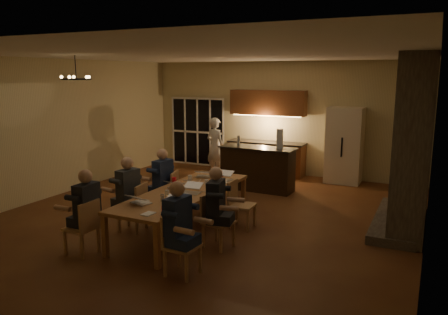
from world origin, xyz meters
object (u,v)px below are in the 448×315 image
redcup_far (221,173)px  laptop_d (191,187)px  refrigerator (344,145)px  can_silver (162,198)px  redcup_mid (174,180)px  bar_bottle (239,140)px  chair_left_mid (132,207)px  mug_mid (207,182)px  plate_left (142,202)px  person_right_mid (216,208)px  laptop_c (177,182)px  bar_blender (280,139)px  chair_left_far (166,193)px  chandelier (76,79)px  dining_table (185,211)px  laptop_e (204,171)px  can_cola (211,172)px  chair_right_mid (219,222)px  mug_back (190,177)px  person_left_mid (129,194)px  chair_right_near (182,245)px  bar_island (257,168)px  mug_front (167,193)px  plate_far (222,182)px  laptop_b (174,198)px  standing_person (215,147)px  person_left_near (87,212)px  chair_left_near (81,227)px  laptop_f (223,175)px  person_left_far (163,182)px  redcup_near (164,210)px  laptop_a (141,197)px  person_right_near (178,228)px  chair_right_far (242,205)px  plate_near (184,201)px

redcup_far → laptop_d: bearing=-86.0°
refrigerator → can_silver: refrigerator is taller
redcup_mid → bar_bottle: bearing=88.9°
refrigerator → laptop_d: bearing=-108.8°
bar_bottle → chair_left_mid: bearing=-96.8°
mug_mid → plate_left: mug_mid is taller
person_right_mid → laptop_c: size_ratio=4.31×
bar_bottle → mug_mid: bearing=-78.5°
redcup_mid → bar_blender: 3.15m
chair_left_far → chandelier: 2.84m
dining_table → redcup_mid: bearing=139.4°
laptop_e → can_cola: (0.04, 0.24, -0.05)m
chair_right_mid → mug_back: 1.79m
person_left_mid → bar_blender: 4.12m
chair_right_near → can_cola: (-1.08, 2.97, 0.37)m
bar_island → mug_front: size_ratio=18.75×
person_right_mid → laptop_d: size_ratio=4.31×
chandelier → plate_far: 3.46m
laptop_b → mug_mid: 1.41m
standing_person → bar_blender: 2.36m
person_left_near → laptop_d: 1.82m
chair_left_near → redcup_mid: (0.47, 2.04, 0.37)m
chandelier → chair_left_far: bearing=30.9°
chair_right_mid → laptop_c: (-1.14, 0.56, 0.42)m
laptop_e → chair_right_near: bearing=95.9°
chair_left_far → plate_far: bearing=82.3°
chair_left_far → chair_right_near: bearing=23.4°
person_left_near → can_cola: (0.69, 2.95, 0.12)m
chair_left_mid → laptop_f: laptop_f is taller
person_left_far → laptop_c: (0.63, -0.45, 0.17)m
chair_left_mid → mug_back: bearing=147.5°
chair_left_mid → laptop_b: size_ratio=2.78×
refrigerator → laptop_c: size_ratio=6.25×
chair_left_near → redcup_near: (1.34, 0.38, 0.37)m
laptop_a → laptop_b: size_ratio=1.00×
refrigerator → bar_bottle: size_ratio=8.33×
can_cola → chair_left_near: bearing=-104.3°
chair_left_near → person_right_near: bearing=93.1°
laptop_f → plate_far: size_ratio=1.44×
chair_right_near → mug_mid: bearing=21.4°
chair_right_far → chair_right_mid: bearing=179.6°
laptop_b → redcup_near: laptop_b is taller
refrigerator → chandelier: bearing=-129.2°
person_left_mid → plate_far: size_ratio=6.21×
mug_back → chandelier: bearing=-154.2°
laptop_d → laptop_f: (0.08, 1.14, 0.00)m
chair_right_near → person_right_mid: person_right_mid is taller
plate_near → plate_left: size_ratio=1.06×
person_left_mid → plate_near: (1.26, -0.12, 0.07)m
chair_left_far → laptop_b: 1.95m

